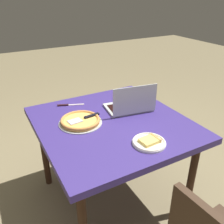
# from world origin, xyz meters

# --- Properties ---
(ground_plane) EXTENTS (12.00, 12.00, 0.00)m
(ground_plane) POSITION_xyz_m (0.00, 0.00, 0.00)
(ground_plane) COLOR #796C4C
(dining_table) EXTENTS (1.04, 1.08, 0.75)m
(dining_table) POSITION_xyz_m (0.00, 0.00, 0.67)
(dining_table) COLOR navy
(dining_table) RESTS_ON ground_plane
(laptop) EXTENTS (0.38, 0.30, 0.23)m
(laptop) POSITION_xyz_m (-0.21, -0.09, 0.79)
(laptop) COLOR #B2B8B4
(laptop) RESTS_ON dining_table
(pizza_plate) EXTENTS (0.21, 0.21, 0.04)m
(pizza_plate) POSITION_xyz_m (-0.06, 0.36, 0.76)
(pizza_plate) COLOR white
(pizza_plate) RESTS_ON dining_table
(pizza_tray) EXTENTS (0.31, 0.31, 0.04)m
(pizza_tray) POSITION_xyz_m (0.21, -0.08, 0.76)
(pizza_tray) COLOR #A1A5AA
(pizza_tray) RESTS_ON dining_table
(table_knife) EXTENTS (0.21, 0.09, 0.01)m
(table_knife) POSITION_xyz_m (0.19, -0.41, 0.75)
(table_knife) COLOR beige
(table_knife) RESTS_ON dining_table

